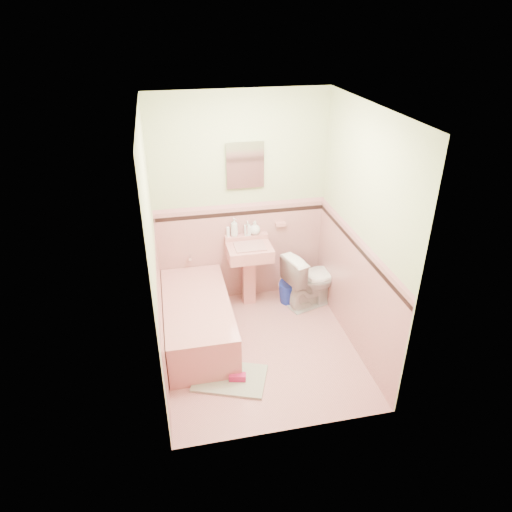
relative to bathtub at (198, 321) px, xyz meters
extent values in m
plane|color=tan|center=(0.63, -0.33, -0.23)|extent=(2.20, 2.20, 0.00)
plane|color=white|center=(0.63, -0.33, 2.27)|extent=(2.20, 2.20, 0.00)
plane|color=beige|center=(0.63, 0.77, 1.02)|extent=(2.50, 0.00, 2.50)
plane|color=beige|center=(0.63, -1.43, 1.02)|extent=(2.50, 0.00, 2.50)
plane|color=beige|center=(-0.37, -0.33, 1.02)|extent=(0.00, 2.50, 2.50)
plane|color=beige|center=(1.63, -0.33, 1.02)|extent=(0.00, 2.50, 2.50)
plane|color=#D1908C|center=(0.63, 0.76, 0.38)|extent=(2.00, 0.00, 2.00)
plane|color=#D1908C|center=(0.63, -1.42, 0.38)|extent=(2.00, 0.00, 2.00)
plane|color=#D1908C|center=(-0.36, -0.33, 0.38)|extent=(0.00, 2.20, 2.20)
plane|color=#D1908C|center=(1.62, -0.33, 0.38)|extent=(0.00, 2.20, 2.20)
plane|color=black|center=(0.63, 0.75, 0.90)|extent=(2.00, 0.00, 2.00)
plane|color=black|center=(0.63, -1.41, 0.90)|extent=(2.00, 0.00, 2.00)
plane|color=black|center=(-0.35, -0.33, 0.89)|extent=(0.00, 2.20, 2.20)
plane|color=black|center=(1.61, -0.33, 0.89)|extent=(0.00, 2.20, 2.20)
plane|color=#CF8B8D|center=(0.63, 0.75, 0.99)|extent=(2.00, 0.00, 2.00)
plane|color=#CF8B8D|center=(0.63, -1.41, 0.99)|extent=(2.00, 0.00, 2.00)
plane|color=#CF8B8D|center=(-0.35, -0.33, 1.00)|extent=(0.00, 2.20, 2.20)
plane|color=#CF8B8D|center=(1.61, -0.33, 1.00)|extent=(0.00, 2.20, 2.20)
cube|color=tan|center=(0.00, 0.00, 0.00)|extent=(0.70, 1.50, 0.45)
cylinder|color=silver|center=(0.00, 0.72, 0.41)|extent=(0.04, 0.12, 0.04)
cylinder|color=silver|center=(0.68, 0.67, 0.72)|extent=(0.02, 0.02, 0.10)
cube|color=white|center=(0.68, 0.74, 1.47)|extent=(0.38, 0.04, 0.48)
cube|color=tan|center=(1.10, 0.73, 0.72)|extent=(0.12, 0.07, 0.04)
imported|color=#B2B2B2|center=(0.54, 0.71, 0.75)|extent=(0.12, 0.12, 0.23)
imported|color=#B2B2B2|center=(0.69, 0.71, 0.72)|extent=(0.08, 0.08, 0.17)
imported|color=#B2B2B2|center=(0.78, 0.71, 0.72)|extent=(0.15, 0.15, 0.17)
cylinder|color=white|center=(0.46, 0.71, 0.70)|extent=(0.04, 0.04, 0.12)
imported|color=white|center=(1.42, 0.38, 0.13)|extent=(0.79, 0.59, 0.71)
cube|color=gray|center=(0.23, -0.72, -0.21)|extent=(0.81, 0.68, 0.03)
cube|color=#BF1E59|center=(0.30, -0.76, -0.16)|extent=(0.18, 0.11, 0.07)
camera|label=1|loc=(-0.22, -4.10, 3.00)|focal=32.35mm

